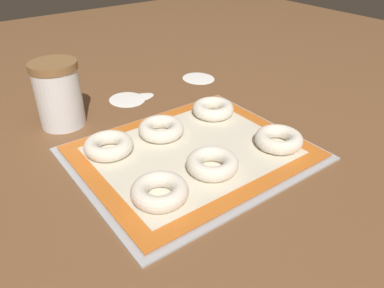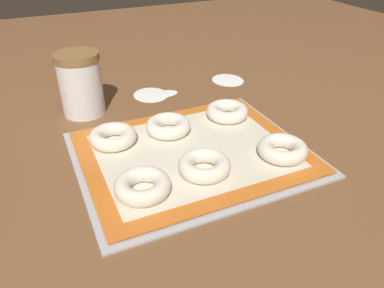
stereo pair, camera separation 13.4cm
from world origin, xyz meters
name	(u,v)px [view 1 (the left image)]	position (x,y,z in m)	size (l,w,h in m)	color
ground_plane	(184,156)	(0.00, 0.00, 0.00)	(2.80, 2.80, 0.00)	brown
baking_tray	(192,153)	(0.02, -0.01, 0.00)	(0.45, 0.38, 0.01)	#B2B5BA
baking_mat	(192,151)	(0.02, -0.01, 0.01)	(0.43, 0.36, 0.00)	orange
bagel_front_left	(160,191)	(-0.12, -0.09, 0.03)	(0.10, 0.10, 0.03)	silver
bagel_front_center	(212,164)	(0.01, -0.08, 0.03)	(0.10, 0.10, 0.03)	silver
bagel_front_right	(279,139)	(0.17, -0.10, 0.03)	(0.10, 0.10, 0.03)	silver
bagel_back_left	(109,146)	(-0.12, 0.09, 0.03)	(0.10, 0.10, 0.03)	silver
bagel_back_center	(163,128)	(0.00, 0.08, 0.03)	(0.10, 0.10, 0.03)	silver
bagel_back_right	(213,109)	(0.15, 0.09, 0.03)	(0.10, 0.10, 0.03)	silver
flour_canister	(59,94)	(-0.14, 0.28, 0.08)	(0.10, 0.10, 0.15)	white
flour_patch_near	(198,78)	(0.28, 0.31, 0.00)	(0.09, 0.10, 0.00)	white
flour_patch_far	(138,97)	(0.07, 0.30, 0.00)	(0.09, 0.05, 0.00)	white
flour_patch_side	(127,99)	(0.04, 0.31, 0.00)	(0.09, 0.10, 0.00)	white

